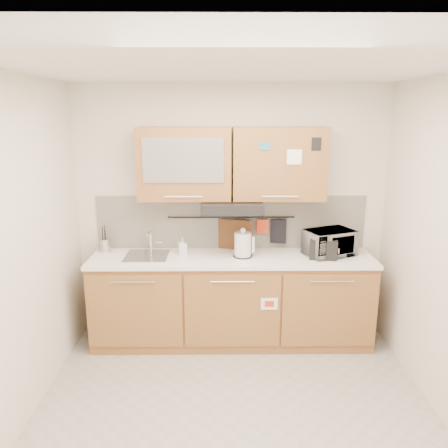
{
  "coord_description": "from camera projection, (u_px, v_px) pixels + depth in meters",
  "views": [
    {
      "loc": [
        -0.11,
        -2.95,
        2.3
      ],
      "look_at": [
        -0.08,
        1.05,
        1.29
      ],
      "focal_mm": 35.0,
      "sensor_mm": 36.0,
      "label": 1
    }
  ],
  "objects": [
    {
      "name": "utensil_rail",
      "position": [
        231.0,
        217.0,
        4.52
      ],
      "size": [
        1.3,
        0.02,
        0.02
      ],
      "primitive_type": "cylinder",
      "rotation": [
        0.0,
        1.57,
        0.0
      ],
      "color": "black",
      "rests_on": "backsplash"
    },
    {
      "name": "countertop",
      "position": [
        232.0,
        258.0,
        4.36
      ],
      "size": [
        2.82,
        0.62,
        0.04
      ],
      "primitive_type": "cube",
      "color": "white",
      "rests_on": "base_cabinet"
    },
    {
      "name": "toaster",
      "position": [
        323.0,
        248.0,
        4.27
      ],
      "size": [
        0.29,
        0.2,
        0.2
      ],
      "rotation": [
        0.0,
        0.0,
        -0.18
      ],
      "color": "black",
      "rests_on": "countertop"
    },
    {
      "name": "dark_pouch",
      "position": [
        278.0,
        231.0,
        4.55
      ],
      "size": [
        0.17,
        0.08,
        0.25
      ],
      "primitive_type": "cube",
      "rotation": [
        0.0,
        0.0,
        -0.23
      ],
      "color": "black",
      "rests_on": "utensil_rail"
    },
    {
      "name": "backsplash",
      "position": [
        231.0,
        222.0,
        4.57
      ],
      "size": [
        2.8,
        0.02,
        0.56
      ],
      "primitive_type": "cube",
      "color": "silver",
      "rests_on": "countertop"
    },
    {
      "name": "floor",
      "position": [
        235.0,
        416.0,
        3.42
      ],
      "size": [
        3.2,
        3.2,
        0.0
      ],
      "primitive_type": "plane",
      "color": "#9E9993",
      "rests_on": "ground"
    },
    {
      "name": "ceiling",
      "position": [
        238.0,
        66.0,
        2.79
      ],
      "size": [
        3.2,
        3.2,
        0.0
      ],
      "primitive_type": "plane",
      "rotation": [
        3.14,
        0.0,
        0.0
      ],
      "color": "white",
      "rests_on": "wall_back"
    },
    {
      "name": "range_hood",
      "position": [
        232.0,
        206.0,
        4.29
      ],
      "size": [
        0.6,
        0.46,
        0.1
      ],
      "primitive_type": "cube",
      "color": "black",
      "rests_on": "upper_cabinets"
    },
    {
      "name": "base_cabinet",
      "position": [
        232.0,
        304.0,
        4.48
      ],
      "size": [
        2.8,
        0.64,
        0.88
      ],
      "color": "#A16439",
      "rests_on": "floor"
    },
    {
      "name": "pot_holder",
      "position": [
        262.0,
        226.0,
        4.53
      ],
      "size": [
        0.12,
        0.02,
        0.15
      ],
      "primitive_type": "cube",
      "rotation": [
        0.0,
        0.0,
        -0.02
      ],
      "color": "red",
      "rests_on": "utensil_rail"
    },
    {
      "name": "utensil_crock",
      "position": [
        105.0,
        245.0,
        4.48
      ],
      "size": [
        0.14,
        0.14,
        0.28
      ],
      "rotation": [
        0.0,
        0.0,
        -0.34
      ],
      "color": "#B5B4B9",
      "rests_on": "countertop"
    },
    {
      "name": "oven_mitt",
      "position": [
        244.0,
        229.0,
        4.54
      ],
      "size": [
        0.12,
        0.04,
        0.2
      ],
      "primitive_type": "cube",
      "rotation": [
        0.0,
        0.0,
        -0.12
      ],
      "color": "#1E4D8B",
      "rests_on": "utensil_rail"
    },
    {
      "name": "upper_cabinets",
      "position": [
        231.0,
        164.0,
        4.26
      ],
      "size": [
        1.82,
        0.37,
        0.7
      ],
      "color": "#A16439",
      "rests_on": "wall_back"
    },
    {
      "name": "soap_bottle",
      "position": [
        183.0,
        246.0,
        4.4
      ],
      "size": [
        0.1,
        0.1,
        0.18
      ],
      "primitive_type": "imported",
      "rotation": [
        0.0,
        0.0,
        0.25
      ],
      "color": "#999999",
      "rests_on": "countertop"
    },
    {
      "name": "microwave",
      "position": [
        329.0,
        243.0,
        4.37
      ],
      "size": [
        0.55,
        0.47,
        0.26
      ],
      "primitive_type": "imported",
      "rotation": [
        0.0,
        0.0,
        0.4
      ],
      "color": "#999999",
      "rests_on": "countertop"
    },
    {
      "name": "kettle",
      "position": [
        243.0,
        245.0,
        4.32
      ],
      "size": [
        0.22,
        0.21,
        0.3
      ],
      "rotation": [
        0.0,
        0.0,
        -0.28
      ],
      "color": "silver",
      "rests_on": "countertop"
    },
    {
      "name": "sink",
      "position": [
        147.0,
        256.0,
        4.36
      ],
      "size": [
        0.42,
        0.4,
        0.26
      ],
      "color": "silver",
      "rests_on": "countertop"
    },
    {
      "name": "wall_left",
      "position": [
        11.0,
        259.0,
        3.09
      ],
      "size": [
        0.0,
        3.0,
        3.0
      ],
      "primitive_type": "plane",
      "rotation": [
        1.57,
        0.0,
        1.57
      ],
      "color": "silver",
      "rests_on": "ground"
    },
    {
      "name": "cutting_board",
      "position": [
        235.0,
        240.0,
        4.57
      ],
      "size": [
        0.36,
        0.13,
        0.45
      ],
      "primitive_type": "cube",
      "rotation": [
        0.0,
        0.0,
        -0.29
      ],
      "color": "brown",
      "rests_on": "utensil_rail"
    },
    {
      "name": "wall_back",
      "position": [
        231.0,
        213.0,
        4.56
      ],
      "size": [
        3.2,
        0.0,
        3.2
      ],
      "primitive_type": "plane",
      "rotation": [
        1.57,
        0.0,
        0.0
      ],
      "color": "silver",
      "rests_on": "ground"
    }
  ]
}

